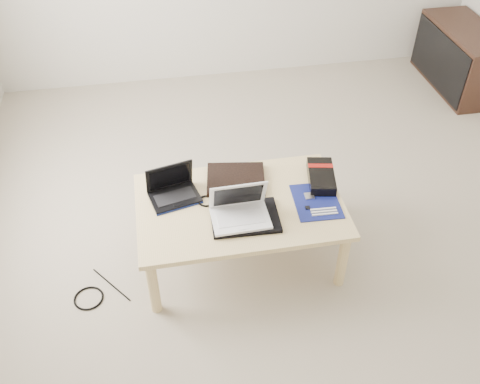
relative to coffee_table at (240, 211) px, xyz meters
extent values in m
plane|color=#AEA18D|center=(0.38, 0.14, -0.35)|extent=(4.00, 4.00, 0.00)
cube|color=#DCBD84|center=(0.00, 0.00, 0.03)|extent=(1.10, 0.70, 0.03)
cylinder|color=#DCBD84|center=(-0.50, -0.30, -0.17)|extent=(0.06, 0.06, 0.37)
cylinder|color=#DCBD84|center=(0.50, -0.30, -0.17)|extent=(0.06, 0.06, 0.37)
cylinder|color=#DCBD84|center=(-0.50, 0.30, -0.17)|extent=(0.06, 0.06, 0.37)
cylinder|color=#DCBD84|center=(0.50, 0.30, -0.17)|extent=(0.06, 0.06, 0.37)
cube|color=#382216|center=(2.16, 1.59, -0.10)|extent=(0.40, 0.90, 0.50)
cube|color=black|center=(1.96, 1.59, -0.10)|extent=(0.02, 0.86, 0.44)
cube|color=black|center=(0.01, 0.19, 0.06)|extent=(0.36, 0.31, 0.03)
cube|color=black|center=(-0.34, 0.11, 0.06)|extent=(0.29, 0.23, 0.02)
cube|color=black|center=(-0.34, 0.10, 0.07)|extent=(0.23, 0.14, 0.00)
cube|color=black|center=(-0.32, 0.04, 0.07)|extent=(0.06, 0.04, 0.00)
cube|color=black|center=(-0.35, 0.18, 0.15)|extent=(0.26, 0.10, 0.17)
cube|color=black|center=(-0.35, 0.17, 0.15)|extent=(0.22, 0.08, 0.14)
cube|color=#0C1745|center=(-0.32, 0.02, 0.05)|extent=(0.25, 0.07, 0.01)
cube|color=black|center=(-0.03, 0.06, 0.05)|extent=(0.26, 0.23, 0.01)
cube|color=white|center=(-0.03, 0.06, 0.06)|extent=(0.21, 0.18, 0.00)
cube|color=#A9A9AD|center=(0.09, 0.05, 0.06)|extent=(0.07, 0.21, 0.02)
cube|color=#99999E|center=(0.09, 0.05, 0.07)|extent=(0.06, 0.17, 0.00)
cube|color=black|center=(0.01, -0.12, 0.06)|extent=(0.36, 0.27, 0.02)
cube|color=white|center=(-0.02, -0.14, 0.08)|extent=(0.30, 0.21, 0.01)
cube|color=white|center=(-0.02, -0.14, 0.08)|extent=(0.24, 0.12, 0.00)
cube|color=white|center=(-0.02, -0.21, 0.08)|extent=(0.06, 0.03, 0.00)
cube|color=white|center=(-0.02, -0.07, 0.18)|extent=(0.29, 0.08, 0.19)
cube|color=black|center=(-0.02, -0.07, 0.17)|extent=(0.25, 0.06, 0.15)
cube|color=#0D1558|center=(0.41, -0.06, 0.05)|extent=(0.25, 0.31, 0.01)
cube|color=#A9A9AD|center=(0.38, -0.01, 0.06)|extent=(0.05, 0.05, 0.01)
cube|color=gold|center=(0.48, 0.03, 0.06)|extent=(0.10, 0.01, 0.01)
cube|color=gold|center=(0.48, 0.01, 0.06)|extent=(0.10, 0.01, 0.01)
cube|color=silver|center=(0.42, -0.13, 0.06)|extent=(0.14, 0.02, 0.01)
cube|color=silver|center=(0.42, -0.14, 0.06)|extent=(0.14, 0.02, 0.01)
cube|color=silver|center=(0.42, -0.16, 0.06)|extent=(0.14, 0.02, 0.01)
cube|color=black|center=(0.34, -0.10, 0.06)|extent=(0.03, 0.03, 0.01)
cube|color=black|center=(0.48, 0.11, 0.08)|extent=(0.19, 0.30, 0.06)
cube|color=maroon|center=(0.49, 0.17, 0.11)|extent=(0.14, 0.06, 0.00)
torus|color=black|center=(-0.17, 0.05, 0.05)|extent=(0.10, 0.10, 0.01)
torus|color=black|center=(-0.86, -0.17, -0.35)|extent=(0.19, 0.19, 0.01)
cylinder|color=black|center=(-0.74, -0.09, -0.35)|extent=(0.20, 0.26, 0.01)
camera|label=1|loc=(-0.37, -2.07, 1.97)|focal=40.00mm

